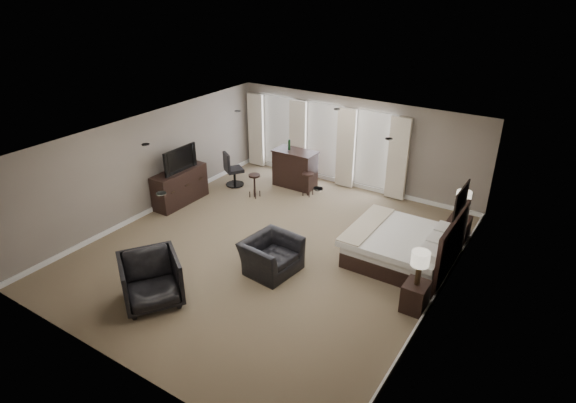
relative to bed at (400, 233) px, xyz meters
The scene contains 16 objects.
room 2.89m from the bed, 156.10° to the right, with size 7.60×8.60×2.64m.
window_bay 4.68m from the bed, 140.37° to the left, with size 5.25×0.20×2.30m.
bed is the anchor object (origin of this frame).
nightstand_near 1.75m from the bed, 58.46° to the right, with size 0.42×0.52×0.56m, color black.
nightstand_far 1.74m from the bed, 58.46° to the left, with size 0.47×0.57×0.63m, color black.
lamp_near 1.72m from the bed, 58.46° to the right, with size 0.33×0.33×0.69m, color beige.
lamp_far 1.73m from the bed, 58.46° to the left, with size 0.33×0.33×0.68m, color beige.
wall_art 1.55m from the bed, ahead, with size 0.04×0.96×0.56m, color slate.
dresser 6.05m from the bed, behind, with size 0.53×1.64×0.95m, color black.
tv 6.06m from the bed, behind, with size 1.13×0.65×0.15m, color black.
armchair_near 2.79m from the bed, 138.74° to the right, with size 1.13×0.73×0.98m, color black.
armchair_far 5.21m from the bed, 130.73° to the right, with size 1.05×0.99×1.09m, color black.
bar_counter 4.57m from the bed, 151.52° to the left, with size 1.26×0.65×1.09m, color black.
bar_stool_left 4.65m from the bed, 168.63° to the left, with size 0.32×0.32×0.68m, color black.
bar_stool_right 3.82m from the bed, 151.67° to the left, with size 0.32×0.32×0.68m, color black.
desk_chair 5.66m from the bed, 167.28° to the left, with size 0.53×0.53×1.04m, color black.
Camera 1 is at (5.41, -7.71, 5.78)m, focal length 30.00 mm.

